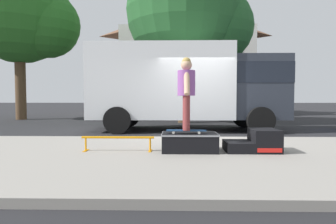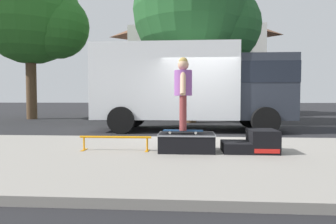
% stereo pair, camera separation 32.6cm
% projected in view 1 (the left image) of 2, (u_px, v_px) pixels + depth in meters
% --- Properties ---
extents(ground_plane, '(140.00, 140.00, 0.00)m').
position_uv_depth(ground_plane, '(199.00, 138.00, 8.50)').
color(ground_plane, black).
extents(sidewalk_slab, '(50.00, 5.00, 0.12)m').
position_uv_depth(sidewalk_slab, '(213.00, 157.00, 5.50)').
color(sidewalk_slab, gray).
rests_on(sidewalk_slab, ground).
extents(skate_box, '(1.10, 0.72, 0.36)m').
position_uv_depth(skate_box, '(189.00, 141.00, 5.79)').
color(skate_box, black).
rests_on(skate_box, sidewalk_slab).
extents(kicker_ramp, '(1.04, 0.67, 0.44)m').
position_uv_depth(kicker_ramp, '(256.00, 142.00, 5.76)').
color(kicker_ramp, black).
rests_on(kicker_ramp, sidewalk_slab).
extents(grind_rail, '(1.45, 0.28, 0.29)m').
position_uv_depth(grind_rail, '(118.00, 140.00, 5.80)').
color(grind_rail, orange).
rests_on(grind_rail, sidewalk_slab).
extents(skateboard, '(0.79, 0.23, 0.07)m').
position_uv_depth(skateboard, '(186.00, 131.00, 5.72)').
color(skateboard, navy).
rests_on(skateboard, skate_box).
extents(skater_kid, '(0.35, 0.73, 1.42)m').
position_uv_depth(skater_kid, '(186.00, 87.00, 5.68)').
color(skater_kid, brown).
rests_on(skater_kid, skateboard).
extents(box_truck, '(6.91, 2.63, 3.05)m').
position_uv_depth(box_truck, '(188.00, 84.00, 10.63)').
color(box_truck, silver).
rests_on(box_truck, ground).
extents(street_tree_main, '(6.07, 5.52, 8.64)m').
position_uv_depth(street_tree_main, '(25.00, 15.00, 15.89)').
color(street_tree_main, brown).
rests_on(street_tree_main, ground).
extents(street_tree_neighbour, '(6.04, 5.49, 8.02)m').
position_uv_depth(street_tree_neighbour, '(191.00, 16.00, 13.85)').
color(street_tree_neighbour, brown).
rests_on(street_tree_neighbour, ground).
extents(house_behind, '(9.54, 8.22, 8.40)m').
position_uv_depth(house_behind, '(185.00, 59.00, 22.58)').
color(house_behind, silver).
rests_on(house_behind, ground).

